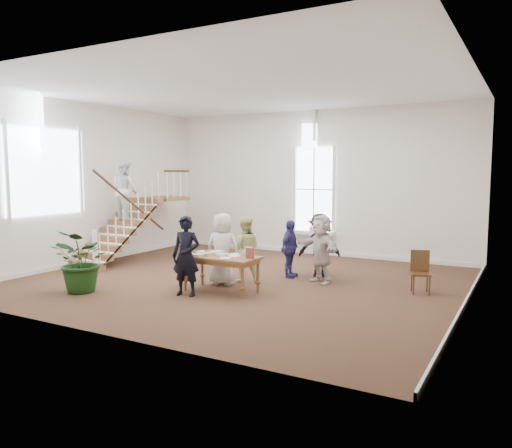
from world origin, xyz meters
The scene contains 12 objects.
ground centered at (0.00, 0.00, 0.00)m, with size 10.00×10.00×0.00m, color #44291A.
room_shell centered at (0.00, 4.39, 0.40)m, with size 10.49×10.00×10.00m.
staircase centered at (-4.34, 0.75, 1.62)m, with size 1.10×4.10×2.92m.
library_table centered at (0.14, -1.14, 0.70)m, with size 1.68×0.86×0.85m.
police_officer centered at (-0.28, -1.80, 0.84)m, with size 0.62×0.40×1.69m, color black.
elderly_woman centered at (-0.18, -0.55, 0.83)m, with size 0.81×0.53×1.66m, color beige.
person_yellow centered at (0.12, -0.05, 0.78)m, with size 0.76×0.59×1.55m, color #D4D384.
woman_cluster_a centered at (0.84, 0.92, 0.71)m, with size 0.83×0.35×1.42m, color navy.
woman_cluster_b centered at (1.44, 1.37, 0.78)m, with size 1.01×0.58×1.57m, color black.
woman_cluster_c centered at (1.74, 0.72, 0.81)m, with size 1.50×0.48×1.62m, color beige.
floor_plant centered at (-2.40, -2.65, 0.69)m, with size 1.24×1.07×1.37m, color black.
side_chair centered at (3.97, 0.85, 0.51)m, with size 0.51×0.51×0.92m.
Camera 1 is at (6.03, -10.09, 2.60)m, focal length 35.00 mm.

